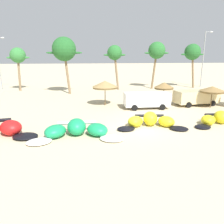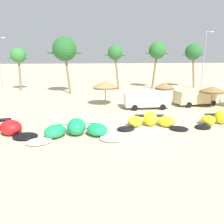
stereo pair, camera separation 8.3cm
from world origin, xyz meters
TOP-DOWN VIEW (x-y plane):
  - ground_plane at (0.00, 0.00)m, footprint 260.00×260.00m
  - kite_left at (-5.24, -1.27)m, footprint 7.49×3.41m
  - kite_left_of_center at (1.15, 0.41)m, footprint 6.31×3.21m
  - kite_center at (7.80, 0.23)m, footprint 6.18×3.00m
  - beach_umbrella_near_van at (-2.13, 9.16)m, footprint 3.13×3.13m
  - beach_umbrella_middle at (5.50, 9.65)m, footprint 2.50×2.50m
  - beach_umbrella_near_palms at (10.23, 6.46)m, footprint 2.85×2.85m
  - parked_van at (9.02, 7.98)m, footprint 5.63×2.84m
  - parked_car_second at (2.42, 7.01)m, footprint 5.23×2.22m
  - palm_leftmost at (-15.65, 22.01)m, footprint 3.82×2.54m
  - palm_left at (-7.63, 18.03)m, footprint 5.48×3.65m
  - palm_left_of_gap at (0.60, 21.40)m, footprint 3.83×2.55m
  - palm_center_left at (8.18, 21.85)m, footprint 4.49×2.99m
  - palm_center_right at (14.93, 21.95)m, footprint 4.34×2.89m
  - lamppost_west at (-19.35, 23.79)m, footprint 1.50×0.24m
  - lamppost_west_center at (17.69, 22.92)m, footprint 1.50×0.24m

SIDE VIEW (x-z plane):
  - ground_plane at x=0.00m, z-range 0.00..0.00m
  - kite_center at x=7.80m, z-range -0.14..1.05m
  - kite_left_of_center at x=1.15m, z-range -0.15..1.10m
  - kite_left at x=-5.24m, z-range -0.15..1.15m
  - parked_car_second at x=2.42m, z-range 0.17..2.01m
  - parked_van at x=9.02m, z-range 0.17..2.01m
  - beach_umbrella_near_palms at x=10.23m, z-range 0.91..3.46m
  - beach_umbrella_middle at x=5.50m, z-range 0.92..3.60m
  - beach_umbrella_near_van at x=-2.13m, z-range 1.06..4.10m
  - lamppost_west at x=-19.35m, z-range 0.50..9.51m
  - lamppost_west_center at x=17.69m, z-range 0.51..10.76m
  - palm_leftmost at x=-15.65m, z-range 2.20..9.45m
  - palm_left_of_gap at x=0.60m, z-range 2.40..10.07m
  - palm_center_right at x=14.93m, z-range 2.42..10.39m
  - palm_center_left at x=8.18m, z-range 2.53..10.81m
  - palm_left at x=-7.63m, z-range 2.47..11.21m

